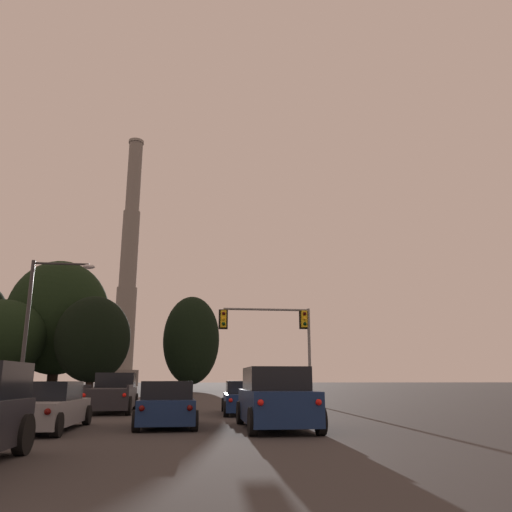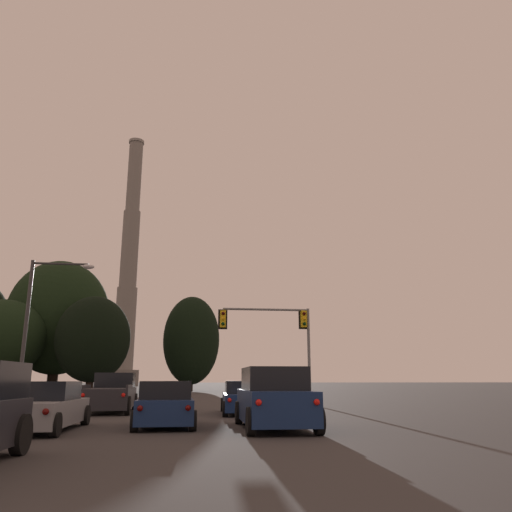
{
  "view_description": "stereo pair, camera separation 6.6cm",
  "coord_description": "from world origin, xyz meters",
  "px_view_note": "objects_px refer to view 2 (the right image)",
  "views": [
    {
      "loc": [
        0.84,
        -1.03,
        1.47
      ],
      "look_at": [
        8.18,
        57.65,
        16.19
      ],
      "focal_mm": 35.0,
      "sensor_mm": 36.0,
      "label": 1
    },
    {
      "loc": [
        0.9,
        -1.03,
        1.47
      ],
      "look_at": [
        8.18,
        57.65,
        16.19
      ],
      "focal_mm": 35.0,
      "sensor_mm": 36.0,
      "label": 2
    }
  ],
  "objects_px": {
    "sedan_left_lane_second": "(43,407)",
    "sedan_right_lane_front": "(244,398)",
    "pickup_truck_left_lane_front": "(111,394)",
    "hatchback_center_lane_second": "(165,406)",
    "street_lamp": "(38,314)",
    "traffic_light_overhead_right": "(278,330)",
    "smokestack": "(128,283)",
    "suv_right_lane_second": "(274,399)"
  },
  "relations": [
    {
      "from": "sedan_left_lane_second",
      "to": "sedan_right_lane_front",
      "type": "relative_size",
      "value": 0.99
    },
    {
      "from": "pickup_truck_left_lane_front",
      "to": "street_lamp",
      "type": "relative_size",
      "value": 0.71
    },
    {
      "from": "sedan_left_lane_second",
      "to": "hatchback_center_lane_second",
      "type": "height_order",
      "value": "hatchback_center_lane_second"
    },
    {
      "from": "smokestack",
      "to": "hatchback_center_lane_second",
      "type": "bearing_deg",
      "value": -81.61
    },
    {
      "from": "traffic_light_overhead_right",
      "to": "street_lamp",
      "type": "distance_m",
      "value": 14.01
    },
    {
      "from": "traffic_light_overhead_right",
      "to": "smokestack",
      "type": "height_order",
      "value": "smokestack"
    },
    {
      "from": "smokestack",
      "to": "street_lamp",
      "type": "bearing_deg",
      "value": -85.11
    },
    {
      "from": "pickup_truck_left_lane_front",
      "to": "hatchback_center_lane_second",
      "type": "relative_size",
      "value": 1.34
    },
    {
      "from": "pickup_truck_left_lane_front",
      "to": "street_lamp",
      "type": "bearing_deg",
      "value": 148.08
    },
    {
      "from": "suv_right_lane_second",
      "to": "sedan_left_lane_second",
      "type": "bearing_deg",
      "value": 177.77
    },
    {
      "from": "sedan_left_lane_second",
      "to": "hatchback_center_lane_second",
      "type": "bearing_deg",
      "value": 12.4
    },
    {
      "from": "hatchback_center_lane_second",
      "to": "traffic_light_overhead_right",
      "type": "height_order",
      "value": "traffic_light_overhead_right"
    },
    {
      "from": "traffic_light_overhead_right",
      "to": "street_lamp",
      "type": "height_order",
      "value": "street_lamp"
    },
    {
      "from": "sedan_right_lane_front",
      "to": "street_lamp",
      "type": "relative_size",
      "value": 0.61
    },
    {
      "from": "sedan_left_lane_second",
      "to": "pickup_truck_left_lane_front",
      "type": "bearing_deg",
      "value": 86.27
    },
    {
      "from": "suv_right_lane_second",
      "to": "street_lamp",
      "type": "bearing_deg",
      "value": 132.93
    },
    {
      "from": "street_lamp",
      "to": "smokestack",
      "type": "bearing_deg",
      "value": 94.89
    },
    {
      "from": "hatchback_center_lane_second",
      "to": "smokestack",
      "type": "bearing_deg",
      "value": 96.53
    },
    {
      "from": "suv_right_lane_second",
      "to": "pickup_truck_left_lane_front",
      "type": "relative_size",
      "value": 0.88
    },
    {
      "from": "pickup_truck_left_lane_front",
      "to": "street_lamp",
      "type": "xyz_separation_m",
      "value": [
        -4.46,
        2.53,
        4.07
      ]
    },
    {
      "from": "suv_right_lane_second",
      "to": "smokestack",
      "type": "distance_m",
      "value": 110.27
    },
    {
      "from": "sedan_left_lane_second",
      "to": "pickup_truck_left_lane_front",
      "type": "relative_size",
      "value": 0.85
    },
    {
      "from": "sedan_right_lane_front",
      "to": "traffic_light_overhead_right",
      "type": "bearing_deg",
      "value": 71.83
    },
    {
      "from": "suv_right_lane_second",
      "to": "pickup_truck_left_lane_front",
      "type": "bearing_deg",
      "value": 124.85
    },
    {
      "from": "sedan_right_lane_front",
      "to": "pickup_truck_left_lane_front",
      "type": "height_order",
      "value": "pickup_truck_left_lane_front"
    },
    {
      "from": "sedan_right_lane_front",
      "to": "smokestack",
      "type": "xyz_separation_m",
      "value": [
        -18.64,
        98.94,
        23.62
      ]
    },
    {
      "from": "sedan_left_lane_second",
      "to": "hatchback_center_lane_second",
      "type": "distance_m",
      "value": 3.66
    },
    {
      "from": "suv_right_lane_second",
      "to": "traffic_light_overhead_right",
      "type": "height_order",
      "value": "traffic_light_overhead_right"
    },
    {
      "from": "street_lamp",
      "to": "smokestack",
      "type": "distance_m",
      "value": 96.65
    },
    {
      "from": "sedan_left_lane_second",
      "to": "sedan_right_lane_front",
      "type": "bearing_deg",
      "value": 45.65
    },
    {
      "from": "suv_right_lane_second",
      "to": "hatchback_center_lane_second",
      "type": "xyz_separation_m",
      "value": [
        -3.39,
        1.08,
        -0.23
      ]
    },
    {
      "from": "traffic_light_overhead_right",
      "to": "pickup_truck_left_lane_front",
      "type": "bearing_deg",
      "value": -146.54
    },
    {
      "from": "sedan_left_lane_second",
      "to": "sedan_right_lane_front",
      "type": "distance_m",
      "value": 9.6
    },
    {
      "from": "hatchback_center_lane_second",
      "to": "traffic_light_overhead_right",
      "type": "bearing_deg",
      "value": 64.69
    },
    {
      "from": "suv_right_lane_second",
      "to": "hatchback_center_lane_second",
      "type": "relative_size",
      "value": 1.18
    },
    {
      "from": "suv_right_lane_second",
      "to": "sedan_right_lane_front",
      "type": "bearing_deg",
      "value": 92.21
    },
    {
      "from": "sedan_left_lane_second",
      "to": "traffic_light_overhead_right",
      "type": "bearing_deg",
      "value": 57.18
    },
    {
      "from": "pickup_truck_left_lane_front",
      "to": "smokestack",
      "type": "bearing_deg",
      "value": 94.98
    },
    {
      "from": "street_lamp",
      "to": "sedan_right_lane_front",
      "type": "bearing_deg",
      "value": -23.57
    },
    {
      "from": "sedan_left_lane_second",
      "to": "smokestack",
      "type": "height_order",
      "value": "smokestack"
    },
    {
      "from": "sedan_left_lane_second",
      "to": "street_lamp",
      "type": "distance_m",
      "value": 12.78
    },
    {
      "from": "pickup_truck_left_lane_front",
      "to": "traffic_light_overhead_right",
      "type": "height_order",
      "value": "traffic_light_overhead_right"
    }
  ]
}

